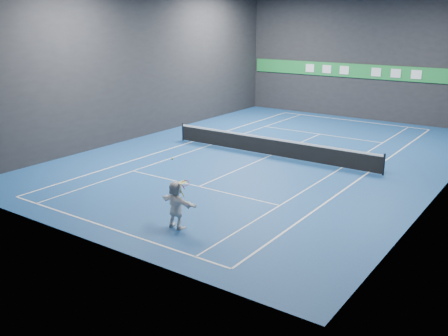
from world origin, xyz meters
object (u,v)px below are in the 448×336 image
Objects in this scene: tennis_ball at (172,159)px; tennis_net at (271,146)px; player at (176,205)px; tennis_racket at (185,185)px.

tennis_net is (-1.86, 10.27, -1.95)m from tennis_ball.
tennis_ball reaches higher than tennis_net.
player is 24.21× the size of tennis_ball.
tennis_ball is 0.11× the size of tennis_racket.
tennis_racket is at bearing -76.52° from tennis_net.
tennis_racket reaches higher than player.
tennis_ball is at bearing -79.74° from tennis_net.
tennis_racket is at bearing -167.61° from player.
tennis_racket is (2.49, -10.40, 1.15)m from tennis_net.
tennis_net is 10.75m from tennis_racket.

